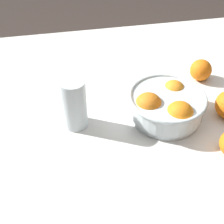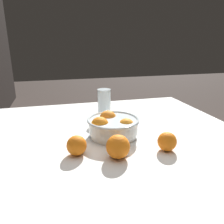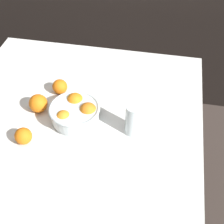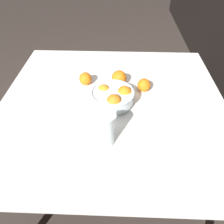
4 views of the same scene
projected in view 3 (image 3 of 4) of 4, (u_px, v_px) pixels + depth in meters
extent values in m
plane|color=#3D332D|center=(83.00, 203.00, 1.91)|extent=(12.00, 12.00, 0.00)
cube|color=white|center=(73.00, 122.00, 1.39)|extent=(1.14, 1.17, 0.03)
cylinder|color=#936B47|center=(26.00, 94.00, 2.09)|extent=(0.05, 0.05, 0.71)
cylinder|color=#936B47|center=(179.00, 114.00, 1.95)|extent=(0.05, 0.05, 0.71)
cylinder|color=silver|center=(76.00, 118.00, 1.38)|extent=(0.20, 0.20, 0.02)
cylinder|color=silver|center=(75.00, 112.00, 1.35)|extent=(0.21, 0.21, 0.06)
torus|color=silver|center=(75.00, 108.00, 1.33)|extent=(0.22, 0.22, 0.01)
sphere|color=orange|center=(88.00, 111.00, 1.34)|extent=(0.08, 0.08, 0.08)
sphere|color=orange|center=(76.00, 101.00, 1.38)|extent=(0.08, 0.08, 0.08)
sphere|color=orange|center=(64.00, 118.00, 1.32)|extent=(0.07, 0.07, 0.07)
cylinder|color=#F4A314|center=(133.00, 122.00, 1.29)|extent=(0.06, 0.06, 0.12)
cylinder|color=silver|center=(134.00, 119.00, 1.28)|extent=(0.07, 0.07, 0.15)
sphere|color=orange|center=(38.00, 103.00, 1.40)|extent=(0.08, 0.08, 0.08)
sphere|color=orange|center=(60.00, 87.00, 1.49)|extent=(0.07, 0.07, 0.07)
sphere|color=orange|center=(23.00, 136.00, 1.27)|extent=(0.07, 0.07, 0.07)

